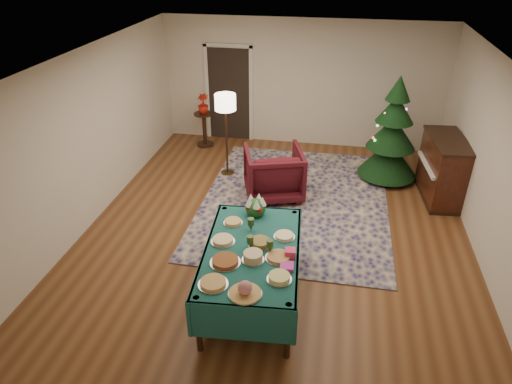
% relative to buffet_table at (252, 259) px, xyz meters
% --- Properties ---
extents(room_shell, '(7.00, 7.00, 7.00)m').
position_rel_buffet_table_xyz_m(room_shell, '(0.08, 1.72, 0.72)').
color(room_shell, '#593319').
rests_on(room_shell, ground).
extents(doorway, '(1.08, 0.04, 2.16)m').
position_rel_buffet_table_xyz_m(doorway, '(-1.52, 5.20, 0.47)').
color(doorway, black).
rests_on(doorway, ground).
extents(rug, '(3.22, 4.21, 0.02)m').
position_rel_buffet_table_xyz_m(rug, '(0.29, 2.57, -0.62)').
color(rug, '#141247').
rests_on(rug, ground).
extents(buffet_table, '(1.33, 2.10, 0.78)m').
position_rel_buffet_table_xyz_m(buffet_table, '(0.00, 0.00, 0.00)').
color(buffet_table, black).
rests_on(buffet_table, ground).
extents(platter_0, '(0.34, 0.34, 0.05)m').
position_rel_buffet_table_xyz_m(platter_0, '(-0.29, -0.72, 0.18)').
color(platter_0, silver).
rests_on(platter_0, buffet_table).
extents(platter_1, '(0.36, 0.36, 0.17)m').
position_rel_buffet_table_xyz_m(platter_1, '(0.08, -0.80, 0.22)').
color(platter_1, silver).
rests_on(platter_1, buffet_table).
extents(platter_2, '(0.28, 0.28, 0.06)m').
position_rel_buffet_table_xyz_m(platter_2, '(0.41, -0.50, 0.19)').
color(platter_2, silver).
rests_on(platter_2, buffet_table).
extents(platter_3, '(0.37, 0.37, 0.05)m').
position_rel_buffet_table_xyz_m(platter_3, '(-0.26, -0.32, 0.18)').
color(platter_3, silver).
rests_on(platter_3, buffet_table).
extents(platter_4, '(0.27, 0.27, 0.11)m').
position_rel_buffet_table_xyz_m(platter_4, '(0.06, -0.21, 0.21)').
color(platter_4, silver).
rests_on(platter_4, buffet_table).
extents(platter_5, '(0.32, 0.32, 0.04)m').
position_rel_buffet_table_xyz_m(platter_5, '(0.35, -0.12, 0.18)').
color(platter_5, silver).
rests_on(platter_5, buffet_table).
extents(platter_6, '(0.30, 0.30, 0.05)m').
position_rel_buffet_table_xyz_m(platter_6, '(-0.38, 0.08, 0.18)').
color(platter_6, silver).
rests_on(platter_6, buffet_table).
extents(platter_7, '(0.29, 0.29, 0.08)m').
position_rel_buffet_table_xyz_m(platter_7, '(0.09, 0.10, 0.19)').
color(platter_7, silver).
rests_on(platter_7, buffet_table).
extents(platter_8, '(0.27, 0.27, 0.04)m').
position_rel_buffet_table_xyz_m(platter_8, '(0.36, 0.32, 0.18)').
color(platter_8, silver).
rests_on(platter_8, buffet_table).
extents(platter_9, '(0.26, 0.26, 0.04)m').
position_rel_buffet_table_xyz_m(platter_9, '(-0.36, 0.52, 0.18)').
color(platter_9, silver).
rests_on(platter_9, buffet_table).
extents(goblet_0, '(0.08, 0.08, 0.18)m').
position_rel_buffet_table_xyz_m(goblet_0, '(-0.09, 0.39, 0.25)').
color(goblet_0, '#2D471E').
rests_on(goblet_0, buffet_table).
extents(goblet_1, '(0.08, 0.08, 0.18)m').
position_rel_buffet_table_xyz_m(goblet_1, '(0.23, -0.03, 0.25)').
color(goblet_1, '#2D471E').
rests_on(goblet_1, buffet_table).
extents(goblet_2, '(0.08, 0.08, 0.18)m').
position_rel_buffet_table_xyz_m(goblet_2, '(-0.02, 0.01, 0.25)').
color(goblet_2, '#2D471E').
rests_on(goblet_2, buffet_table).
extents(napkin_stack, '(0.17, 0.17, 0.04)m').
position_rel_buffet_table_xyz_m(napkin_stack, '(0.47, -0.28, 0.18)').
color(napkin_stack, '#CF39AB').
rests_on(napkin_stack, buffet_table).
extents(gift_box, '(0.13, 0.13, 0.10)m').
position_rel_buffet_table_xyz_m(gift_box, '(0.48, -0.06, 0.21)').
color(gift_box, '#E84069').
rests_on(gift_box, buffet_table).
extents(centerpiece, '(0.28, 0.28, 0.32)m').
position_rel_buffet_table_xyz_m(centerpiece, '(-0.10, 0.78, 0.29)').
color(centerpiece, '#1E4C1E').
rests_on(centerpiece, buffet_table).
extents(armchair, '(1.21, 1.16, 1.01)m').
position_rel_buffet_table_xyz_m(armchair, '(-0.13, 2.70, -0.13)').
color(armchair, '#450E16').
rests_on(armchair, ground).
extents(floor_lamp, '(0.39, 0.39, 1.61)m').
position_rel_buffet_table_xyz_m(floor_lamp, '(-1.15, 3.40, 0.74)').
color(floor_lamp, '#A57F3F').
rests_on(floor_lamp, ground).
extents(side_table, '(0.42, 0.42, 0.75)m').
position_rel_buffet_table_xyz_m(side_table, '(-1.97, 4.68, -0.26)').
color(side_table, black).
rests_on(side_table, ground).
extents(potted_plant, '(0.24, 0.42, 0.24)m').
position_rel_buffet_table_xyz_m(potted_plant, '(-1.97, 4.68, 0.24)').
color(potted_plant, '#AF1B0C').
rests_on(potted_plant, side_table).
extents(christmas_tree, '(1.32, 1.32, 2.01)m').
position_rel_buffet_table_xyz_m(christmas_tree, '(1.92, 3.78, 0.27)').
color(christmas_tree, black).
rests_on(christmas_tree, ground).
extents(piano, '(0.72, 1.35, 1.13)m').
position_rel_buffet_table_xyz_m(piano, '(2.79, 3.19, -0.08)').
color(piano, black).
rests_on(piano, ground).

